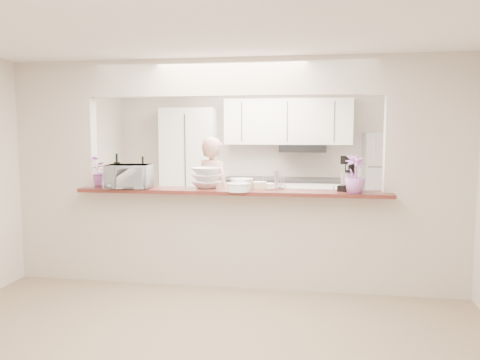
% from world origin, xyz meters
% --- Properties ---
extents(floor, '(6.00, 6.00, 0.00)m').
position_xyz_m(floor, '(0.00, 0.00, 0.00)').
color(floor, gray).
rests_on(floor, ground).
extents(tile_overlay, '(5.00, 2.90, 0.01)m').
position_xyz_m(tile_overlay, '(0.00, 1.55, 0.01)').
color(tile_overlay, beige).
rests_on(tile_overlay, floor).
extents(partition, '(5.00, 0.15, 2.50)m').
position_xyz_m(partition, '(0.00, 0.00, 1.48)').
color(partition, beige).
rests_on(partition, floor).
extents(bar_counter, '(3.40, 0.38, 1.09)m').
position_xyz_m(bar_counter, '(0.00, -0.00, 0.58)').
color(bar_counter, beige).
rests_on(bar_counter, floor).
extents(kitchen_cabinets, '(3.15, 0.62, 2.25)m').
position_xyz_m(kitchen_cabinets, '(-0.19, 2.72, 0.97)').
color(kitchen_cabinets, white).
rests_on(kitchen_cabinets, floor).
extents(refrigerator, '(0.75, 0.70, 1.70)m').
position_xyz_m(refrigerator, '(2.05, 2.65, 0.85)').
color(refrigerator, '#BAB9BF').
rests_on(refrigerator, floor).
extents(flower_left, '(0.40, 0.38, 0.35)m').
position_xyz_m(flower_left, '(-1.60, 0.05, 1.27)').
color(flower_left, '#DA73C6').
rests_on(flower_left, bar_counter).
extents(wine_bottle_a, '(0.07, 0.07, 0.35)m').
position_xyz_m(wine_bottle_a, '(-1.05, 0.07, 1.23)').
color(wine_bottle_a, black).
rests_on(wine_bottle_a, bar_counter).
extents(wine_bottle_b, '(0.08, 0.08, 0.38)m').
position_xyz_m(wine_bottle_b, '(-1.36, 0.07, 1.24)').
color(wine_bottle_b, black).
rests_on(wine_bottle_b, bar_counter).
extents(toaster_oven, '(0.51, 0.37, 0.26)m').
position_xyz_m(toaster_oven, '(-1.15, -0.10, 1.22)').
color(toaster_oven, '#BBBBC0').
rests_on(toaster_oven, bar_counter).
extents(serving_bowls, '(0.40, 0.40, 0.22)m').
position_xyz_m(serving_bowls, '(-0.30, 0.05, 1.20)').
color(serving_bowls, silver).
rests_on(serving_bowls, bar_counter).
extents(plate_stack_a, '(0.25, 0.25, 0.11)m').
position_xyz_m(plate_stack_a, '(0.10, 0.03, 1.15)').
color(plate_stack_a, white).
rests_on(plate_stack_a, bar_counter).
extents(plate_stack_b, '(0.25, 0.25, 0.09)m').
position_xyz_m(plate_stack_b, '(0.10, -0.19, 1.13)').
color(plate_stack_b, white).
rests_on(plate_stack_b, bar_counter).
extents(red_bowl, '(0.16, 0.16, 0.07)m').
position_xyz_m(red_bowl, '(0.14, 0.08, 1.13)').
color(red_bowl, maroon).
rests_on(red_bowl, bar_counter).
extents(tan_bowl, '(0.17, 0.17, 0.08)m').
position_xyz_m(tan_bowl, '(0.29, 0.08, 1.13)').
color(tan_bowl, beige).
rests_on(tan_bowl, bar_counter).
extents(utensil_caddy, '(0.25, 0.20, 0.21)m').
position_xyz_m(utensil_caddy, '(0.45, 0.05, 1.18)').
color(utensil_caddy, silver).
rests_on(utensil_caddy, bar_counter).
extents(stand_mixer, '(0.24, 0.29, 0.38)m').
position_xyz_m(stand_mixer, '(1.25, 0.06, 1.26)').
color(stand_mixer, black).
rests_on(stand_mixer, bar_counter).
extents(flower_right, '(0.29, 0.29, 0.39)m').
position_xyz_m(flower_right, '(1.30, -0.15, 1.29)').
color(flower_right, '#A866BE').
rests_on(flower_right, bar_counter).
extents(person, '(0.71, 0.64, 1.63)m').
position_xyz_m(person, '(-0.54, 1.48, 0.82)').
color(person, tan).
rests_on(person, floor).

